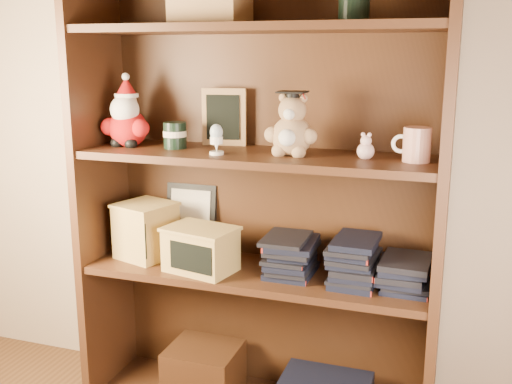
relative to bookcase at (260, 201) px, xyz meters
The scene contains 16 objects.
bookcase is the anchor object (origin of this frame).
shelf_lower 0.25m from the bookcase, 87.06° to the right, with size 1.14×0.33×0.02m.
shelf_upper 0.17m from the bookcase, 87.06° to the right, with size 1.14×0.33×0.02m.
santa_plush 0.54m from the bookcase, behind, with size 0.18×0.13×0.26m.
teachers_tin 0.36m from the bookcase, 169.93° to the right, with size 0.08×0.08×0.09m.
chalkboard_plaque 0.31m from the bookcase, 157.08° to the left, with size 0.15×0.10×0.20m.
egg_cup 0.28m from the bookcase, 129.38° to the right, with size 0.05×0.05×0.10m.
grad_teddy_bear 0.28m from the bookcase, 25.00° to the right, with size 0.17×0.15×0.21m.
pink_figurine 0.41m from the bookcase, ahead, with size 0.05×0.05×0.08m.
teacher_mug 0.55m from the bookcase, ahead, with size 0.12×0.08×0.10m.
certificate_frame 0.33m from the bookcase, 163.63° to the left, with size 0.20×0.05×0.24m.
treats_box 0.43m from the bookcase, behind, with size 0.23×0.23×0.20m.
pencils_box 0.26m from the bookcase, 145.54° to the right, with size 0.26×0.21×0.15m.
book_stack_left 0.21m from the bookcase, 23.36° to the right, with size 0.14×0.20×0.13m.
book_stack_mid 0.37m from the bookcase, ahead, with size 0.14×0.20×0.14m.
book_stack_right 0.52m from the bookcase, ahead, with size 0.14×0.20×0.10m.
Camera 1 is at (0.80, -0.50, 1.27)m, focal length 42.00 mm.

